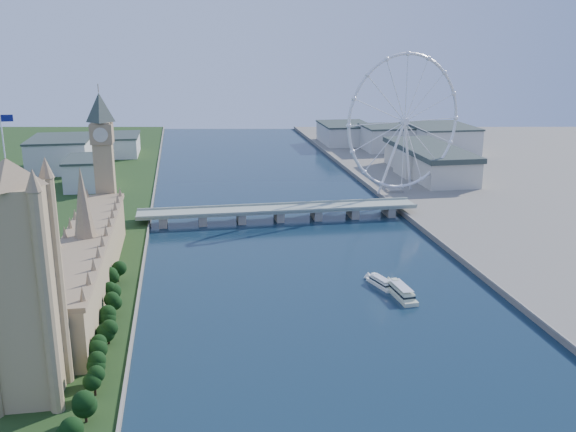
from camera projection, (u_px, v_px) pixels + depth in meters
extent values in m
cube|color=tan|center=(22.00, 297.00, 241.23)|extent=(22.00, 22.00, 86.00)
pyramid|color=#937A59|center=(5.00, 158.00, 226.82)|extent=(28.16, 28.16, 10.00)
cylinder|color=silver|center=(2.00, 135.00, 224.64)|extent=(0.50, 0.50, 16.00)
cube|color=navy|center=(7.00, 118.00, 223.36)|extent=(4.00, 0.16, 2.40)
cube|color=tan|center=(88.00, 264.00, 359.39)|extent=(24.00, 200.00, 28.00)
cone|color=#937A59|center=(83.00, 202.00, 349.60)|extent=(12.00, 12.00, 40.00)
cube|color=tan|center=(105.00, 178.00, 454.85)|extent=(13.00, 13.00, 80.00)
cube|color=#937A59|center=(102.00, 133.00, 446.15)|extent=(15.00, 15.00, 14.00)
pyramid|color=#2D3833|center=(98.00, 93.00, 438.54)|extent=(20.02, 20.02, 20.00)
cube|color=gray|center=(279.00, 209.00, 505.29)|extent=(220.00, 22.00, 2.00)
cube|color=gray|center=(163.00, 220.00, 492.39)|extent=(6.00, 20.00, 7.50)
cube|color=gray|center=(203.00, 219.00, 497.12)|extent=(6.00, 20.00, 7.50)
cube|color=gray|center=(241.00, 217.00, 501.85)|extent=(6.00, 20.00, 7.50)
cube|color=gray|center=(279.00, 215.00, 506.58)|extent=(6.00, 20.00, 7.50)
cube|color=gray|center=(316.00, 214.00, 511.31)|extent=(6.00, 20.00, 7.50)
cube|color=gray|center=(352.00, 212.00, 516.04)|extent=(6.00, 20.00, 7.50)
cube|color=gray|center=(388.00, 210.00, 520.77)|extent=(6.00, 20.00, 7.50)
torus|color=silver|center=(405.00, 122.00, 560.24)|extent=(113.60, 39.12, 118.60)
cylinder|color=silver|center=(405.00, 122.00, 560.24)|extent=(7.25, 6.61, 6.00)
cube|color=gray|center=(394.00, 190.00, 586.66)|extent=(14.00, 10.00, 2.00)
cube|color=beige|center=(90.00, 173.00, 601.44)|extent=(40.00, 60.00, 26.00)
cube|color=beige|center=(62.00, 154.00, 679.76)|extent=(60.00, 80.00, 32.00)
cube|color=beige|center=(117.00, 145.00, 764.95)|extent=(50.00, 70.00, 22.00)
cube|color=beige|center=(388.00, 139.00, 797.17)|extent=(60.00, 60.00, 28.00)
cube|color=beige|center=(440.00, 139.00, 787.37)|extent=(70.00, 90.00, 30.00)
cube|color=beige|center=(345.00, 134.00, 848.37)|extent=(60.00, 80.00, 24.00)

